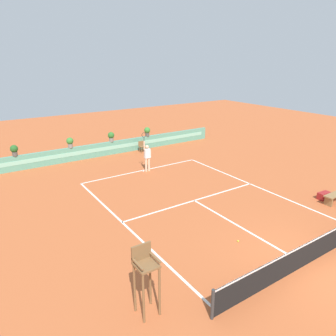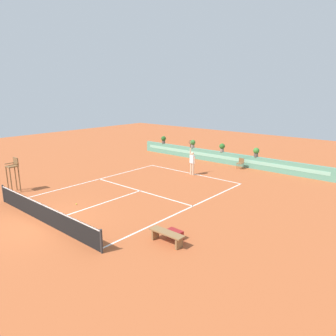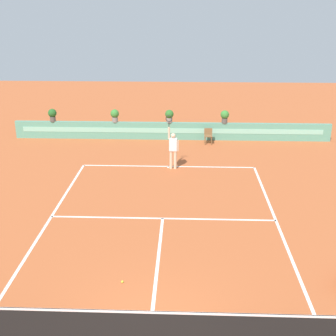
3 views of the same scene
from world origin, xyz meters
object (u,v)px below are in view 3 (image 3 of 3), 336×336
Objects in this scene: ball_kid_chair at (208,135)px; potted_plant_left at (115,115)px; potted_plant_right at (225,116)px; tennis_ball_near_baseline at (122,282)px; tennis_player at (173,148)px; potted_plant_centre at (169,115)px; potted_plant_far_left at (52,114)px.

potted_plant_left reaches higher than ball_kid_chair.
tennis_ball_near_baseline is at bearing -105.70° from potted_plant_right.
tennis_player is 3.57× the size of potted_plant_left.
potted_plant_right is at bearing 74.30° from tennis_ball_near_baseline.
potted_plant_left is at bearing 172.12° from ball_kid_chair.
potted_plant_right is at bearing 38.19° from ball_kid_chair.
tennis_player is at bearing -85.84° from potted_plant_centre.
potted_plant_left is 1.00× the size of potted_plant_right.
ball_kid_chair is 1.17× the size of potted_plant_left.
potted_plant_left is 3.58m from potted_plant_far_left.
ball_kid_chair is at bearing -4.72° from potted_plant_far_left.
potted_plant_centre is at bearing 180.00° from potted_plant_right.
potted_plant_right and potted_plant_far_left have the same top height.
potted_plant_right is 1.00× the size of potted_plant_far_left.
tennis_player is 5.54m from potted_plant_right.
potted_plant_left is at bearing 125.78° from tennis_player.
tennis_ball_near_baseline is 14.25m from potted_plant_left.
tennis_player is 4.81m from potted_plant_centre.
tennis_player is (-1.84, -4.05, 0.57)m from ball_kid_chair.
potted_plant_far_left is (-5.86, 14.00, 1.38)m from tennis_ball_near_baseline.
potted_plant_centre is (3.10, 0.00, 0.00)m from potted_plant_left.
potted_plant_centre reaches higher than tennis_ball_near_baseline.
potted_plant_centre is at bearing 0.00° from potted_plant_left.
tennis_player is 3.57× the size of potted_plant_far_left.
tennis_player is 9.34m from tennis_ball_near_baseline.
tennis_ball_near_baseline is (-1.16, -9.21, -1.02)m from tennis_player.
tennis_ball_near_baseline is 0.09× the size of potted_plant_right.
tennis_ball_near_baseline is 0.09× the size of potted_plant_left.
tennis_player reaches higher than potted_plant_centre.
tennis_player is 5.91m from potted_plant_left.
potted_plant_right is (2.77, 4.78, 0.36)m from tennis_player.
tennis_player is 38.01× the size of tennis_ball_near_baseline.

